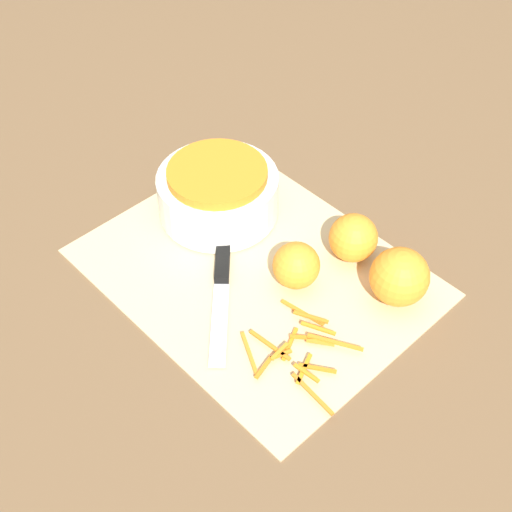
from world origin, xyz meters
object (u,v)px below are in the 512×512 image
(knife, at_px, (222,272))
(orange_right, at_px, (353,238))
(orange_left, at_px, (296,265))
(bowl_speckled, at_px, (218,192))
(orange_back, at_px, (399,277))

(knife, bearing_deg, orange_right, 102.81)
(knife, relative_size, orange_right, 2.56)
(orange_left, relative_size, orange_right, 0.94)
(orange_right, bearing_deg, orange_left, -101.73)
(bowl_speckled, relative_size, orange_back, 2.24)
(knife, distance_m, orange_back, 0.25)
(orange_back, bearing_deg, orange_left, -144.99)
(bowl_speckled, relative_size, knife, 1.01)
(orange_back, bearing_deg, bowl_speckled, -168.20)
(bowl_speckled, xyz_separation_m, orange_back, (0.30, 0.06, 0.00))
(bowl_speckled, relative_size, orange_left, 2.75)
(orange_left, bearing_deg, knife, -139.86)
(bowl_speckled, height_order, orange_left, bowl_speckled)
(orange_left, xyz_separation_m, orange_right, (0.02, 0.10, 0.00))
(bowl_speckled, bearing_deg, orange_right, 20.97)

